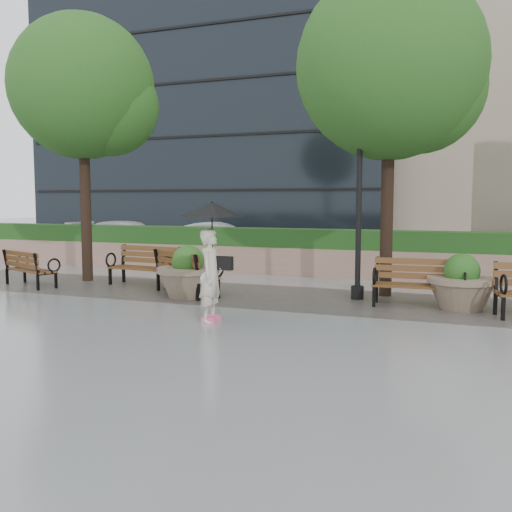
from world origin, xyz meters
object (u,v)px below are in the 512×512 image
(bench_2, at_px, (187,282))
(car_left, at_px, (130,239))
(planter_right, at_px, (461,288))
(bench_0, at_px, (31,276))
(car_right, at_px, (219,241))
(bench_1, at_px, (144,274))
(lamppost, at_px, (359,220))
(pedestrian, at_px, (212,250))
(planter_left, at_px, (188,277))
(bench_3, at_px, (419,293))

(bench_2, bearing_deg, car_left, -18.41)
(planter_right, bearing_deg, bench_0, -176.31)
(bench_0, relative_size, car_right, 0.44)
(bench_1, distance_m, car_left, 8.10)
(lamppost, distance_m, car_left, 12.20)
(lamppost, height_order, pedestrian, lamppost)
(planter_left, height_order, planter_right, planter_left)
(pedestrian, bearing_deg, bench_1, 44.22)
(car_right, bearing_deg, bench_3, -144.62)
(bench_0, xyz_separation_m, bench_2, (4.30, 0.29, 0.03))
(bench_1, xyz_separation_m, car_left, (-4.74, 6.55, 0.39))
(lamppost, height_order, car_left, lamppost)
(car_left, bearing_deg, lamppost, -128.61)
(bench_2, distance_m, bench_3, 5.17)
(pedestrian, bearing_deg, planter_right, -58.94)
(lamppost, bearing_deg, car_right, 133.37)
(bench_2, height_order, car_left, car_left)
(bench_2, bearing_deg, planter_right, -145.80)
(bench_2, relative_size, pedestrian, 0.93)
(bench_0, bearing_deg, car_right, -80.81)
(bench_0, bearing_deg, planter_right, -155.91)
(planter_right, bearing_deg, planter_left, -173.14)
(car_right, xyz_separation_m, pedestrian, (4.52, -10.12, 0.62))
(bench_1, bearing_deg, pedestrian, -36.75)
(bench_2, bearing_deg, bench_3, -146.04)
(car_right, bearing_deg, pedestrian, -167.33)
(bench_0, xyz_separation_m, pedestrian, (6.10, -2.13, 1.03))
(car_right, bearing_deg, bench_2, -171.96)
(lamppost, relative_size, pedestrian, 1.87)
(bench_0, height_order, lamppost, lamppost)
(planter_right, height_order, car_left, car_left)
(bench_0, distance_m, lamppost, 8.32)
(bench_2, distance_m, car_left, 9.77)
(planter_left, bearing_deg, bench_2, 123.85)
(bench_2, distance_m, pedestrian, 3.17)
(bench_2, xyz_separation_m, planter_left, (0.22, -0.32, 0.16))
(bench_3, relative_size, car_left, 0.39)
(lamppost, xyz_separation_m, car_right, (-6.53, 6.91, -1.08))
(pedestrian, bearing_deg, car_left, 37.29)
(planter_right, relative_size, pedestrian, 0.63)
(bench_2, xyz_separation_m, bench_3, (5.16, 0.30, -0.01))
(bench_2, bearing_deg, bench_1, 4.26)
(bench_0, height_order, car_left, car_left)
(bench_0, xyz_separation_m, planter_left, (4.52, -0.03, 0.19))
(bench_2, bearing_deg, lamppost, -137.59)
(bench_3, distance_m, car_right, 10.82)
(bench_0, relative_size, lamppost, 0.45)
(bench_0, bearing_deg, lamppost, -151.98)
(bench_0, distance_m, planter_left, 4.52)
(bench_3, relative_size, pedestrian, 0.87)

